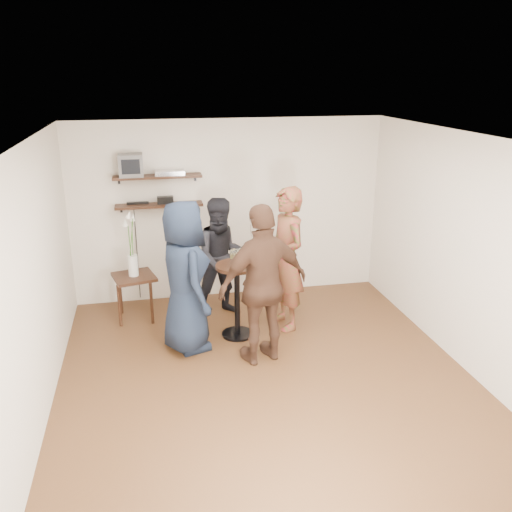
% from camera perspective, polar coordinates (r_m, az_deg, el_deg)
% --- Properties ---
extents(room, '(4.58, 5.08, 2.68)m').
position_cam_1_polar(room, '(5.54, 1.23, -1.27)').
color(room, '#402014').
rests_on(room, ground).
extents(shelf_upper, '(1.20, 0.25, 0.04)m').
position_cam_1_polar(shelf_upper, '(7.57, -10.33, 8.24)').
color(shelf_upper, black).
rests_on(shelf_upper, room).
extents(shelf_lower, '(1.20, 0.25, 0.04)m').
position_cam_1_polar(shelf_lower, '(7.65, -10.16, 5.29)').
color(shelf_lower, black).
rests_on(shelf_lower, room).
extents(crt_monitor, '(0.32, 0.30, 0.30)m').
position_cam_1_polar(crt_monitor, '(7.54, -13.04, 9.31)').
color(crt_monitor, '#59595B').
rests_on(crt_monitor, shelf_upper).
extents(dvd_deck, '(0.40, 0.24, 0.06)m').
position_cam_1_polar(dvd_deck, '(7.57, -9.08, 8.67)').
color(dvd_deck, silver).
rests_on(dvd_deck, shelf_upper).
extents(radio, '(0.22, 0.10, 0.10)m').
position_cam_1_polar(radio, '(7.64, -9.53, 5.83)').
color(radio, black).
rests_on(radio, shelf_lower).
extents(power_strip, '(0.30, 0.05, 0.03)m').
position_cam_1_polar(power_strip, '(7.69, -12.35, 5.47)').
color(power_strip, black).
rests_on(power_strip, shelf_lower).
extents(side_table, '(0.63, 0.63, 0.62)m').
position_cam_1_polar(side_table, '(7.45, -12.68, -2.75)').
color(side_table, black).
rests_on(side_table, room).
extents(vase_lilies, '(0.19, 0.19, 0.91)m').
position_cam_1_polar(vase_lilies, '(7.32, -12.90, 0.09)').
color(vase_lilies, white).
rests_on(vase_lilies, side_table).
extents(drinks_table, '(0.52, 0.52, 0.96)m').
position_cam_1_polar(drinks_table, '(6.77, -2.01, -3.66)').
color(drinks_table, black).
rests_on(drinks_table, room).
extents(wine_glass_fl, '(0.07, 0.07, 0.20)m').
position_cam_1_polar(wine_glass_fl, '(6.57, -2.46, 0.08)').
color(wine_glass_fl, silver).
rests_on(wine_glass_fl, drinks_table).
extents(wine_glass_fr, '(0.07, 0.07, 0.21)m').
position_cam_1_polar(wine_glass_fr, '(6.58, -1.50, 0.21)').
color(wine_glass_fr, silver).
rests_on(wine_glass_fr, drinks_table).
extents(wine_glass_bl, '(0.06, 0.06, 0.19)m').
position_cam_1_polar(wine_glass_bl, '(6.65, -2.34, 0.22)').
color(wine_glass_bl, silver).
rests_on(wine_glass_bl, drinks_table).
extents(wine_glass_br, '(0.06, 0.06, 0.19)m').
position_cam_1_polar(wine_glass_br, '(6.63, -1.74, 0.21)').
color(wine_glass_br, silver).
rests_on(wine_glass_br, drinks_table).
extents(person_plaid, '(0.58, 0.76, 1.87)m').
position_cam_1_polar(person_plaid, '(6.92, 3.19, -0.33)').
color(person_plaid, '#AA132C').
rests_on(person_plaid, room).
extents(person_dark, '(0.87, 0.71, 1.65)m').
position_cam_1_polar(person_dark, '(7.31, -3.52, -0.20)').
color(person_dark, black).
rests_on(person_dark, room).
extents(person_navy, '(0.80, 1.02, 1.83)m').
position_cam_1_polar(person_navy, '(6.42, -7.52, -2.23)').
color(person_navy, '#161F31').
rests_on(person_navy, room).
extents(person_brown, '(1.18, 0.75, 1.87)m').
position_cam_1_polar(person_brown, '(6.09, 0.79, -3.07)').
color(person_brown, '#43291D').
rests_on(person_brown, room).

